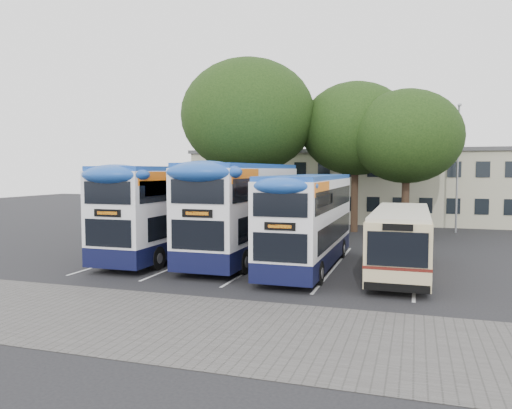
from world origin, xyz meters
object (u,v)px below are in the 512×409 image
object	(u,v)px
tree_mid	(355,129)
tree_right	(407,137)
bus_dd_right	(309,217)
lamp_post	(458,161)
bus_dd_left	(171,207)
bus_dd_mid	(245,207)
bus_single	(401,237)
tree_left	(248,116)

from	to	relation	value
tree_mid	tree_right	distance (m)	3.99
bus_dd_right	tree_right	bearing A→B (deg)	72.09
lamp_post	bus_dd_left	size ratio (longest dim) A/B	0.82
lamp_post	tree_mid	distance (m)	7.49
bus_dd_mid	bus_dd_right	size ratio (longest dim) A/B	1.12
bus_dd_mid	tree_right	bearing A→B (deg)	55.11
tree_right	bus_single	distance (m)	13.25
tree_mid	tree_right	world-z (taller)	tree_mid
bus_dd_mid	tree_left	bearing A→B (deg)	107.80
tree_left	bus_dd_left	bearing A→B (deg)	-93.58
lamp_post	tree_left	size ratio (longest dim) A/B	0.73
lamp_post	bus_dd_left	bearing A→B (deg)	-135.86
tree_left	bus_single	world-z (taller)	tree_left
tree_mid	tree_right	xyz separation A→B (m)	(3.54, -1.70, -0.72)
lamp_post	tree_mid	xyz separation A→B (m)	(-6.95, -1.60, 2.30)
tree_left	bus_dd_left	world-z (taller)	tree_left
bus_dd_right	tree_left	bearing A→B (deg)	120.45
bus_dd_left	bus_dd_right	size ratio (longest dim) A/B	1.09
lamp_post	bus_dd_mid	bearing A→B (deg)	-127.81
tree_mid	bus_single	xyz separation A→B (m)	(3.63, -13.93, -5.81)
tree_left	bus_dd_left	xyz separation A→B (m)	(-0.67, -10.68, -5.74)
tree_mid	bus_dd_right	bearing A→B (deg)	-91.74
bus_dd_mid	bus_single	world-z (taller)	bus_dd_mid
lamp_post	tree_right	bearing A→B (deg)	-135.99
tree_right	bus_dd_mid	world-z (taller)	tree_right
lamp_post	tree_mid	world-z (taller)	tree_mid
bus_single	tree_mid	bearing A→B (deg)	104.60
lamp_post	bus_dd_right	xyz separation A→B (m)	(-7.37, -15.56, -2.75)
lamp_post	tree_left	bearing A→B (deg)	-165.00
tree_left	bus_single	xyz separation A→B (m)	(10.95, -11.70, -6.72)
tree_mid	bus_dd_right	xyz separation A→B (m)	(-0.42, -13.97, -5.05)
tree_left	tree_mid	size ratio (longest dim) A/B	1.16
bus_dd_right	bus_single	distance (m)	4.12
tree_mid	bus_single	bearing A→B (deg)	-75.40
tree_mid	bus_dd_mid	world-z (taller)	tree_mid
lamp_post	bus_single	world-z (taller)	lamp_post
lamp_post	bus_single	size ratio (longest dim) A/B	0.97
bus_dd_right	bus_dd_mid	bearing A→B (deg)	158.29
lamp_post	bus_dd_left	xyz separation A→B (m)	(-14.94, -14.50, -2.53)
bus_dd_left	bus_dd_mid	world-z (taller)	bus_dd_mid
bus_dd_left	bus_dd_mid	xyz separation A→B (m)	(3.98, 0.37, 0.07)
tree_mid	bus_dd_mid	xyz separation A→B (m)	(-4.01, -12.54, -4.76)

